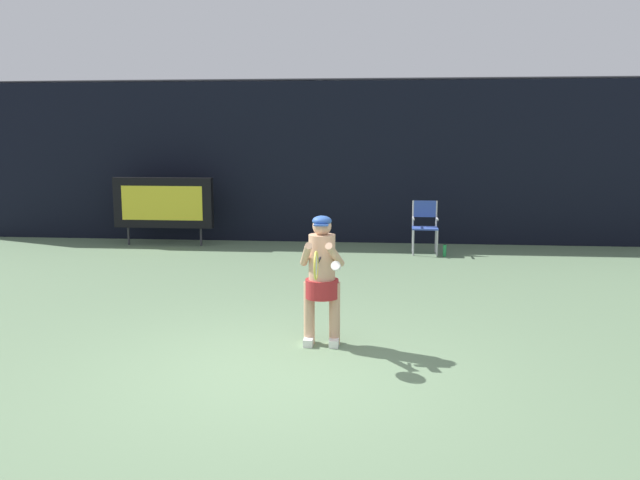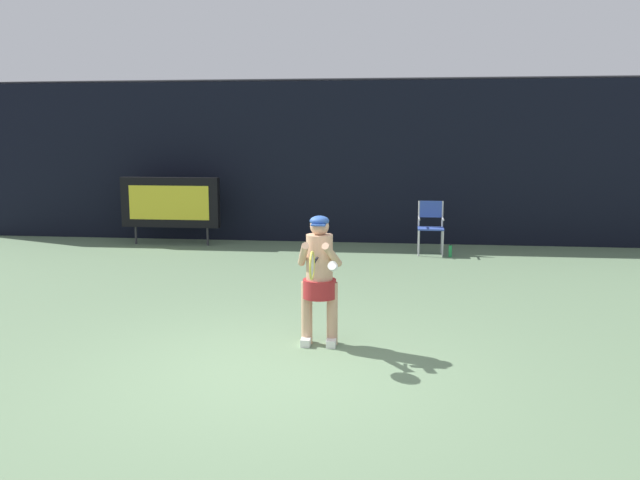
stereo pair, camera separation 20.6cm
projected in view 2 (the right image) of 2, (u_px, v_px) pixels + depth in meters
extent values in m
cube|color=#627E5C|center=(275.00, 373.00, 7.00)|extent=(18.00, 22.00, 0.02)
cube|color=black|center=(345.00, 163.00, 15.05)|extent=(18.00, 0.12, 3.60)
cylinder|color=#38383D|center=(345.00, 79.00, 14.76)|extent=(18.00, 0.05, 0.05)
cube|color=black|center=(170.00, 202.00, 14.79)|extent=(2.20, 0.20, 1.10)
cube|color=gold|center=(169.00, 203.00, 14.69)|extent=(1.80, 0.01, 0.75)
cylinder|color=#2D2D33|center=(136.00, 235.00, 15.01)|extent=(0.05, 0.05, 0.40)
cylinder|color=#2D2D33|center=(208.00, 237.00, 14.81)|extent=(0.05, 0.05, 0.40)
cylinder|color=#B7B7BC|center=(419.00, 243.00, 13.55)|extent=(0.04, 0.04, 0.52)
cylinder|color=#B7B7BC|center=(443.00, 244.00, 13.49)|extent=(0.04, 0.04, 0.52)
cylinder|color=#B7B7BC|center=(418.00, 240.00, 13.94)|extent=(0.04, 0.04, 0.52)
cylinder|color=#B7B7BC|center=(442.00, 241.00, 13.89)|extent=(0.04, 0.04, 0.52)
cube|color=#324CA4|center=(431.00, 229.00, 13.67)|extent=(0.52, 0.44, 0.03)
cylinder|color=#B7B7BC|center=(419.00, 214.00, 13.86)|extent=(0.04, 0.04, 0.56)
cylinder|color=#B7B7BC|center=(442.00, 215.00, 13.80)|extent=(0.04, 0.04, 0.56)
cube|color=#324CA4|center=(431.00, 209.00, 13.81)|extent=(0.48, 0.02, 0.34)
cylinder|color=#B7B7BC|center=(419.00, 218.00, 13.67)|extent=(0.04, 0.44, 0.04)
cylinder|color=#B7B7BC|center=(443.00, 219.00, 13.61)|extent=(0.04, 0.44, 0.04)
cylinder|color=#218B45|center=(450.00, 251.00, 13.44)|extent=(0.07, 0.07, 0.24)
cylinder|color=black|center=(450.00, 245.00, 13.42)|extent=(0.03, 0.03, 0.03)
cube|color=white|center=(306.00, 341.00, 7.90)|extent=(0.11, 0.26, 0.09)
cube|color=white|center=(332.00, 342.00, 7.86)|extent=(0.11, 0.26, 0.09)
cylinder|color=tan|center=(307.00, 313.00, 7.90)|extent=(0.13, 0.13, 0.75)
cylinder|color=tan|center=(332.00, 314.00, 7.86)|extent=(0.13, 0.13, 0.75)
cylinder|color=#A22527|center=(320.00, 288.00, 7.83)|extent=(0.39, 0.39, 0.22)
cylinder|color=tan|center=(319.00, 258.00, 7.77)|extent=(0.31, 0.31, 0.56)
sphere|color=tan|center=(319.00, 226.00, 7.71)|extent=(0.22, 0.22, 0.22)
ellipsoid|color=#284C93|center=(319.00, 221.00, 7.71)|extent=(0.22, 0.22, 0.12)
cube|color=#284C93|center=(318.00, 225.00, 7.61)|extent=(0.17, 0.12, 0.02)
cylinder|color=tan|center=(303.00, 254.00, 7.62)|extent=(0.20, 0.49, 0.35)
cylinder|color=tan|center=(332.00, 255.00, 7.58)|extent=(0.20, 0.49, 0.35)
cylinder|color=white|center=(333.00, 266.00, 7.48)|extent=(0.13, 0.12, 0.12)
cylinder|color=black|center=(316.00, 260.00, 7.45)|extent=(0.03, 0.28, 0.03)
torus|color=#DACC45|center=(312.00, 266.00, 7.15)|extent=(0.02, 0.31, 0.31)
ellipsoid|color=silver|center=(312.00, 266.00, 7.15)|extent=(0.01, 0.26, 0.26)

